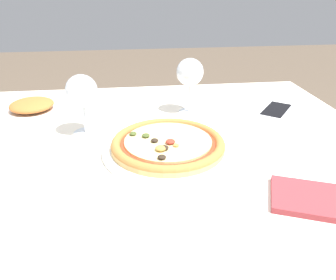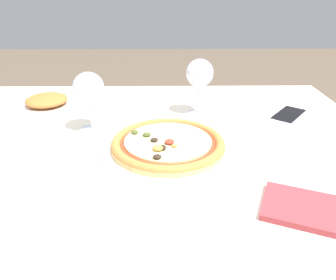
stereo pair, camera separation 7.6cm
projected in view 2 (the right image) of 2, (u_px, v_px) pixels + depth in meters
dining_table at (147, 186)px, 0.79m from camera, size 1.20×1.08×0.72m
pizza_plate at (168, 145)px, 0.77m from camera, size 0.31×0.31×0.04m
wine_glass_far_left at (89, 90)px, 0.83m from camera, size 0.08×0.08×0.16m
wine_glass_far_right at (200, 74)px, 0.94m from camera, size 0.08×0.08×0.16m
cell_phone at (288, 116)px, 0.96m from camera, size 0.15×0.16×0.01m
side_plate at (47, 103)px, 1.03m from camera, size 0.22×0.22×0.04m
napkin_folded at (307, 209)px, 0.57m from camera, size 0.18×0.16×0.01m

